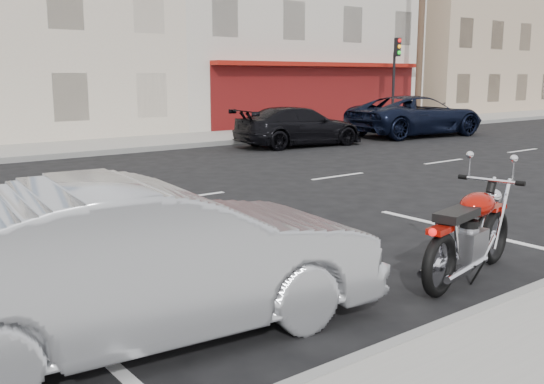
{
  "coord_description": "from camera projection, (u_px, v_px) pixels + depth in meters",
  "views": [
    {
      "loc": [
        -7.77,
        -10.06,
        2.31
      ],
      "look_at": [
        -2.95,
        -3.87,
        0.8
      ],
      "focal_mm": 40.0,
      "sensor_mm": 36.0,
      "label": 1
    }
  ],
  "objects": [
    {
      "name": "motorcycle",
      "position": [
        496.0,
        224.0,
        7.5
      ],
      "size": [
        2.19,
        0.82,
        1.11
      ],
      "rotation": [
        0.0,
        0.0,
        0.2
      ],
      "color": "black",
      "rests_on": "ground"
    },
    {
      "name": "suv_far",
      "position": [
        416.0,
        116.0,
        23.48
      ],
      "size": [
        5.86,
        3.22,
        1.56
      ],
      "primitive_type": "imported",
      "rotation": [
        0.0,
        0.0,
        1.45
      ],
      "color": "black",
      "rests_on": "ground"
    },
    {
      "name": "fire_hydrant",
      "position": [
        368.0,
        117.0,
        26.64
      ],
      "size": [
        0.2,
        0.2,
        0.72
      ],
      "color": "beige",
      "rests_on": "sidewalk_far"
    },
    {
      "name": "bldg_far_east",
      "position": [
        430.0,
        27.0,
        40.19
      ],
      "size": [
        12.0,
        12.0,
        11.0
      ],
      "primitive_type": "cube",
      "color": "tan",
      "rests_on": "ground"
    },
    {
      "name": "sedan_silver",
      "position": [
        144.0,
        260.0,
        5.3
      ],
      "size": [
        4.53,
        1.99,
        1.45
      ],
      "primitive_type": "imported",
      "rotation": [
        0.0,
        0.0,
        1.46
      ],
      "color": "#9D9FA4",
      "rests_on": "ground"
    },
    {
      "name": "curb_near",
      "position": [
        314.0,
        383.0,
        4.47
      ],
      "size": [
        80.0,
        0.12,
        0.16
      ],
      "primitive_type": "cube",
      "color": "gray",
      "rests_on": "ground"
    },
    {
      "name": "ground",
      "position": [
        270.0,
        186.0,
        12.92
      ],
      "size": [
        120.0,
        120.0,
        0.0
      ],
      "primitive_type": "plane",
      "color": "black",
      "rests_on": "ground"
    },
    {
      "name": "traffic_light",
      "position": [
        395.0,
        70.0,
        27.03
      ],
      "size": [
        0.26,
        0.3,
        3.8
      ],
      "color": "black",
      "rests_on": "sidewalk_far"
    },
    {
      "name": "car_far",
      "position": [
        299.0,
        126.0,
        20.1
      ],
      "size": [
        4.67,
        2.34,
        1.3
      ],
      "primitive_type": "imported",
      "rotation": [
        0.0,
        0.0,
        1.45
      ],
      "color": "black",
      "rests_on": "ground"
    },
    {
      "name": "utility_pole",
      "position": [
        421.0,
        22.0,
        28.03
      ],
      "size": [
        1.8,
        0.3,
        9.0
      ],
      "color": "#422D1E",
      "rests_on": "sidewalk_far"
    }
  ]
}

